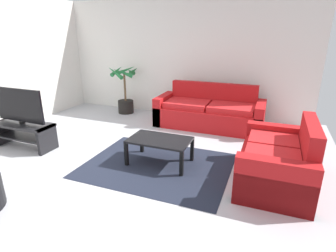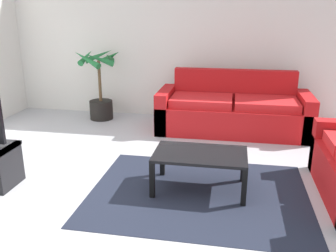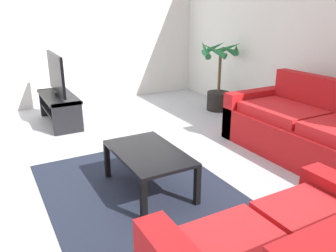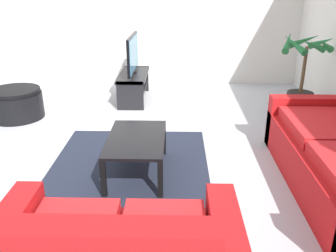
{
  "view_description": "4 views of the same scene",
  "coord_description": "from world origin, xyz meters",
  "views": [
    {
      "loc": [
        2.11,
        -3.25,
        1.97
      ],
      "look_at": [
        0.55,
        0.72,
        0.47
      ],
      "focal_mm": 28.95,
      "sensor_mm": 36.0,
      "label": 1
    },
    {
      "loc": [
        0.87,
        -3.16,
        1.8
      ],
      "look_at": [
        0.22,
        0.44,
        0.62
      ],
      "focal_mm": 38.96,
      "sensor_mm": 36.0,
      "label": 2
    },
    {
      "loc": [
        3.23,
        -0.96,
        1.68
      ],
      "look_at": [
        0.55,
        0.52,
        0.61
      ],
      "focal_mm": 36.12,
      "sensor_mm": 36.0,
      "label": 3
    },
    {
      "loc": [
        3.9,
        0.69,
        1.89
      ],
      "look_at": [
        0.35,
        0.61,
        0.44
      ],
      "focal_mm": 38.61,
      "sensor_mm": 36.0,
      "label": 4
    }
  ],
  "objects": [
    {
      "name": "couch_loveseat",
      "position": [
        2.28,
        0.34,
        0.3
      ],
      "size": [
        0.9,
        1.47,
        0.9
      ],
      "color": "red",
      "rests_on": "ground"
    },
    {
      "name": "couch_main",
      "position": [
        0.89,
        2.28,
        0.3
      ],
      "size": [
        2.26,
        0.9,
        0.9
      ],
      "color": "red",
      "rests_on": "ground"
    },
    {
      "name": "ground_plane",
      "position": [
        0.0,
        0.0,
        0.0
      ],
      "size": [
        6.6,
        6.6,
        0.0
      ],
      "primitive_type": "plane",
      "color": "#B2B2B7"
    },
    {
      "name": "tv_stand",
      "position": [
        -1.9,
        -0.02,
        0.29
      ],
      "size": [
        1.1,
        0.45,
        0.45
      ],
      "color": "black",
      "rests_on": "ground"
    },
    {
      "name": "tv",
      "position": [
        -1.9,
        -0.01,
        0.77
      ],
      "size": [
        1.03,
        0.1,
        0.62
      ],
      "color": "black",
      "rests_on": "tv_stand"
    },
    {
      "name": "wall_back",
      "position": [
        0.0,
        3.0,
        1.35
      ],
      "size": [
        6.0,
        0.06,
        2.7
      ],
      "primitive_type": "cube",
      "color": "silver",
      "rests_on": "ground"
    },
    {
      "name": "potted_palm",
      "position": [
        -1.33,
        2.55,
        0.49
      ],
      "size": [
        0.75,
        0.79,
        1.19
      ],
      "color": "black",
      "rests_on": "ground"
    },
    {
      "name": "area_rug",
      "position": [
        0.58,
        0.19,
        0.0
      ],
      "size": [
        2.2,
        1.7,
        0.01
      ],
      "primitive_type": "cube",
      "color": "#1E2333",
      "rests_on": "ground"
    },
    {
      "name": "coffee_table",
      "position": [
        0.58,
        0.29,
        0.35
      ],
      "size": [
        0.94,
        0.58,
        0.41
      ],
      "color": "black",
      "rests_on": "ground"
    }
  ]
}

